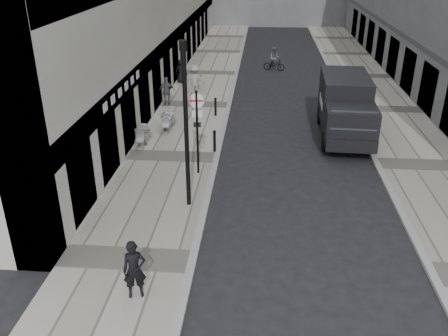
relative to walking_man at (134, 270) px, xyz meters
The scene contains 16 objects.
ground 1.92m from the walking_man, 40.54° to the right, with size 120.00×120.00×0.00m, color black.
sidewalk 16.96m from the walking_man, 92.49° to the left, with size 4.00×60.00×0.12m, color #A4A094.
far_sidewalk 19.81m from the walking_man, 58.75° to the left, with size 4.00×60.00×0.12m, color #A4A094.
walking_man is the anchor object (origin of this frame).
sign_post 7.82m from the walking_man, 85.04° to the left, with size 0.60×0.12×3.50m.
lamppost 5.63m from the walking_man, 82.49° to the left, with size 0.26×0.26×5.87m.
bollard_near 10.01m from the walking_man, 83.61° to the left, with size 0.13×0.13×0.95m, color black.
bollard_far 14.96m from the walking_man, 87.45° to the left, with size 0.13×0.13×0.95m, color black.
panel_van 14.72m from the walking_man, 60.36° to the left, with size 2.49×6.17×2.86m.
cyclist 26.39m from the walking_man, 81.22° to the left, with size 1.70×0.94×1.74m.
pedestrian_a 16.71m from the walking_man, 98.03° to the left, with size 0.99×0.41×1.69m, color #56565B.
pedestrian_b 18.83m from the walking_man, 93.08° to the left, with size 1.21×0.70×1.87m, color #A09A94.
pedestrian_c 21.76m from the walking_man, 96.16° to the left, with size 0.78×0.51×1.60m, color black.
cafe_table_near 12.88m from the walking_man, 96.85° to the left, with size 0.70×1.58×0.90m.
cafe_table_mid 10.69m from the walking_man, 102.63° to the left, with size 0.71×1.60×0.91m.
cafe_table_far 12.53m from the walking_man, 97.04° to the left, with size 0.66×1.49×0.85m.
Camera 1 is at (1.91, -8.78, 8.70)m, focal length 38.00 mm.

